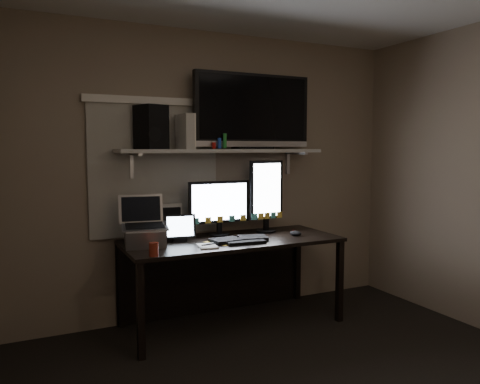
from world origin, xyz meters
TOP-DOWN VIEW (x-y plane):
  - back_wall at (0.00, 1.80)m, footprint 3.60×0.00m
  - window_blinds at (-0.55, 1.79)m, footprint 1.10×0.02m
  - desk at (0.00, 1.55)m, footprint 1.80×0.75m
  - wall_shelf at (0.00, 1.62)m, footprint 1.80×0.35m
  - monitor_landscape at (-0.04, 1.61)m, footprint 0.56×0.07m
  - monitor_portrait at (0.41, 1.60)m, footprint 0.33×0.08m
  - keyboard at (0.02, 1.33)m, footprint 0.50×0.23m
  - mouse at (0.56, 1.33)m, footprint 0.10×0.13m
  - notepad at (-0.30, 1.23)m, footprint 0.17×0.21m
  - tablet at (-0.43, 1.52)m, footprint 0.27×0.15m
  - file_sorter at (-0.48, 1.70)m, footprint 0.23×0.13m
  - laptop at (-0.73, 1.45)m, footprint 0.38×0.33m
  - cup at (-0.76, 1.10)m, footprint 0.08×0.08m
  - sticky_notes at (-0.18, 1.32)m, footprint 0.32×0.25m
  - tv at (0.30, 1.65)m, footprint 1.10×0.20m
  - game_console at (-0.33, 1.62)m, footprint 0.10×0.25m
  - speaker at (-0.61, 1.65)m, footprint 0.26×0.28m
  - bottles at (-0.04, 1.59)m, footprint 0.20×0.06m

SIDE VIEW (x-z plane):
  - desk at x=0.00m, z-range 0.19..0.92m
  - sticky_notes at x=-0.18m, z-range 0.73..0.73m
  - notepad at x=-0.30m, z-range 0.73..0.74m
  - keyboard at x=0.02m, z-range 0.73..0.76m
  - mouse at x=0.56m, z-range 0.73..0.77m
  - cup at x=-0.76m, z-range 0.73..0.83m
  - tablet at x=-0.43m, z-range 0.73..0.95m
  - file_sorter at x=-0.48m, z-range 0.73..1.01m
  - laptop at x=-0.73m, z-range 0.73..1.12m
  - monitor_landscape at x=-0.04m, z-range 0.73..1.22m
  - monitor_portrait at x=0.41m, z-range 0.73..1.39m
  - back_wall at x=0.00m, z-range -0.55..3.05m
  - window_blinds at x=-0.55m, z-range 0.75..1.85m
  - wall_shelf at x=0.00m, z-range 1.45..1.48m
  - bottles at x=-0.04m, z-range 1.48..1.60m
  - game_console at x=-0.33m, z-range 1.48..1.77m
  - speaker at x=-0.61m, z-range 1.48..1.83m
  - tv at x=0.30m, z-range 1.48..2.14m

